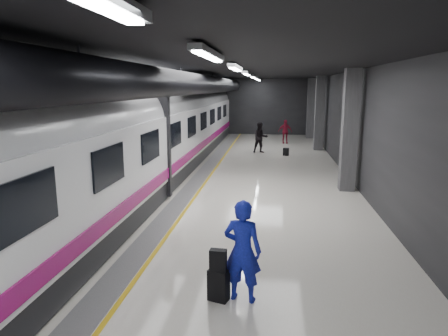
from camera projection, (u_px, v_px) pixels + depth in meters
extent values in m
plane|color=silver|center=(220.00, 200.00, 13.75)|extent=(40.00, 40.00, 0.00)
cube|color=black|center=(220.00, 66.00, 12.85)|extent=(10.00, 40.00, 0.02)
cube|color=#28282B|center=(252.00, 107.00, 32.75)|extent=(10.00, 0.02, 4.50)
cube|color=#28282B|center=(78.00, 133.00, 13.90)|extent=(0.02, 40.00, 4.50)
cube|color=#28282B|center=(376.00, 138.00, 12.70)|extent=(0.02, 40.00, 4.50)
cube|color=slate|center=(182.00, 199.00, 13.91)|extent=(0.65, 39.80, 0.01)
cube|color=gold|center=(193.00, 199.00, 13.86)|extent=(0.10, 39.80, 0.01)
cylinder|color=black|center=(181.00, 83.00, 13.12)|extent=(0.80, 38.00, 0.80)
cube|color=silver|center=(209.00, 54.00, 6.96)|extent=(0.22, 2.60, 0.10)
cube|color=silver|center=(236.00, 67.00, 11.83)|extent=(0.22, 2.60, 0.10)
cube|color=silver|center=(247.00, 73.00, 16.69)|extent=(0.22, 2.60, 0.10)
cube|color=silver|center=(253.00, 76.00, 21.55)|extent=(0.22, 2.60, 0.10)
cube|color=silver|center=(257.00, 78.00, 26.42)|extent=(0.22, 2.60, 0.10)
cube|color=silver|center=(259.00, 79.00, 30.31)|extent=(0.22, 2.60, 0.10)
cube|color=#515154|center=(350.00, 131.00, 14.70)|extent=(0.55, 0.55, 4.50)
cube|color=#515154|center=(319.00, 113.00, 24.43)|extent=(0.55, 0.55, 4.50)
cube|color=#515154|center=(311.00, 108.00, 30.26)|extent=(0.55, 0.55, 4.50)
cube|color=black|center=(129.00, 188.00, 14.07)|extent=(2.80, 38.00, 0.60)
cube|color=white|center=(127.00, 148.00, 13.79)|extent=(2.90, 38.00, 2.20)
cylinder|color=white|center=(126.00, 121.00, 13.60)|extent=(2.80, 38.00, 2.80)
cube|color=#8F0D5E|center=(169.00, 172.00, 13.77)|extent=(0.04, 38.00, 0.35)
cube|color=black|center=(127.00, 141.00, 13.74)|extent=(3.05, 0.25, 3.80)
cube|color=black|center=(25.00, 206.00, 5.75)|extent=(0.05, 1.60, 0.85)
cube|color=black|center=(109.00, 166.00, 8.67)|extent=(0.05, 1.60, 0.85)
cube|color=black|center=(151.00, 146.00, 11.59)|extent=(0.05, 1.60, 0.85)
cube|color=black|center=(175.00, 134.00, 14.50)|extent=(0.05, 1.60, 0.85)
cube|color=black|center=(192.00, 126.00, 17.42)|extent=(0.05, 1.60, 0.85)
cube|color=black|center=(204.00, 121.00, 20.34)|extent=(0.05, 1.60, 0.85)
cube|color=black|center=(212.00, 116.00, 23.26)|extent=(0.05, 1.60, 0.85)
cube|color=black|center=(219.00, 113.00, 26.18)|extent=(0.05, 1.60, 0.85)
cube|color=black|center=(225.00, 111.00, 29.10)|extent=(0.05, 1.60, 0.85)
imported|color=#1A24C9|center=(243.00, 251.00, 7.14)|extent=(0.76, 0.57, 1.90)
cube|color=black|center=(219.00, 285.00, 7.25)|extent=(0.41, 0.33, 0.59)
cube|color=black|center=(218.00, 260.00, 7.13)|extent=(0.31, 0.18, 0.40)
imported|color=black|center=(260.00, 138.00, 23.55)|extent=(1.03, 0.90, 1.81)
imported|color=maroon|center=(285.00, 132.00, 27.55)|extent=(1.00, 0.51, 1.64)
cube|color=black|center=(286.00, 152.00, 22.70)|extent=(0.35, 0.29, 0.44)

